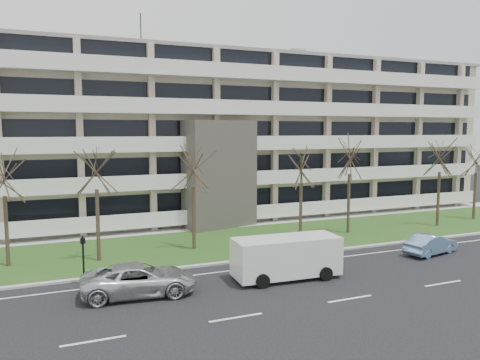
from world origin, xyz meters
name	(u,v)px	position (x,y,z in m)	size (l,w,h in m)	color
ground	(350,299)	(0.00, 0.00, 0.00)	(160.00, 160.00, 0.00)	black
grass_verge	(245,240)	(0.00, 13.00, 0.03)	(90.00, 10.00, 0.06)	#2B531B
curb	(276,257)	(0.00, 8.00, 0.06)	(90.00, 0.35, 0.12)	#B2B2AD
sidewalk	(220,226)	(0.00, 18.50, 0.04)	(90.00, 2.00, 0.08)	#B2B2AD
lane_edge_line	(287,264)	(0.00, 6.50, 0.01)	(90.00, 0.12, 0.01)	white
apartment_building	(195,136)	(-0.01, 25.32, 7.61)	(60.50, 15.10, 18.75)	tan
silver_pickup	(139,280)	(-9.38, 4.51, 0.78)	(2.60, 5.65, 1.57)	silver
blue_sedan	(431,244)	(9.89, 4.86, 0.67)	(1.43, 4.09, 1.35)	#7FACDD
white_van	(288,254)	(-1.28, 4.04, 1.38)	(6.05, 2.71, 2.30)	white
pedestrian_signal	(83,254)	(-11.82, 7.18, 1.69)	(0.26, 0.21, 2.65)	black
tree_1	(3,168)	(-15.79, 12.40, 5.96)	(3.83, 3.83, 7.67)	#382B21
tree_2	(96,161)	(-10.61, 11.53, 6.32)	(4.06, 4.06, 8.13)	#382B21
tree_3	(193,162)	(-4.23, 12.10, 6.07)	(3.90, 3.90, 7.80)	#382B21
tree_4	(301,161)	(3.86, 11.56, 5.96)	(3.83, 3.83, 7.66)	#382B21
tree_5	(350,150)	(8.60, 12.24, 6.61)	(4.25, 4.25, 8.50)	#382B21
tree_6	(440,150)	(17.32, 11.62, 6.49)	(4.17, 4.17, 8.34)	#382B21
tree_7	(477,155)	(22.78, 12.68, 5.97)	(3.84, 3.84, 7.67)	#382B21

